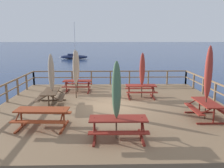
{
  "coord_description": "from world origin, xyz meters",
  "views": [
    {
      "loc": [
        -0.32,
        -11.9,
        4.26
      ],
      "look_at": [
        0.0,
        0.89,
        1.74
      ],
      "focal_mm": 37.04,
      "sensor_mm": 36.0,
      "label": 1
    }
  ],
  "objects_px": {
    "picnic_table_back_left": "(42,114)",
    "patio_umbrella_tall_back_left": "(208,73)",
    "sailboat_distant": "(74,57)",
    "picnic_table_mid_left": "(118,123)",
    "patio_umbrella_short_mid": "(51,73)",
    "patio_umbrella_tall_mid_left": "(116,90)",
    "patio_umbrella_tall_front": "(77,66)",
    "picnic_table_front_right": "(51,95)",
    "picnic_table_mid_right": "(77,84)",
    "patio_umbrella_tall_mid_right": "(142,69)",
    "picnic_table_front_left": "(141,88)",
    "picnic_table_back_right": "(206,106)",
    "patio_umbrella_short_back": "(75,68)"
  },
  "relations": [
    {
      "from": "patio_umbrella_tall_front",
      "to": "patio_umbrella_tall_mid_right",
      "type": "bearing_deg",
      "value": -21.73
    },
    {
      "from": "patio_umbrella_tall_front",
      "to": "picnic_table_mid_right",
      "type": "bearing_deg",
      "value": 97.84
    },
    {
      "from": "patio_umbrella_tall_front",
      "to": "patio_umbrella_short_mid",
      "type": "height_order",
      "value": "patio_umbrella_tall_front"
    },
    {
      "from": "picnic_table_mid_left",
      "to": "patio_umbrella_short_mid",
      "type": "height_order",
      "value": "patio_umbrella_short_mid"
    },
    {
      "from": "picnic_table_back_right",
      "to": "picnic_table_front_left",
      "type": "bearing_deg",
      "value": 121.9
    },
    {
      "from": "patio_umbrella_tall_mid_right",
      "to": "picnic_table_back_right",
      "type": "bearing_deg",
      "value": -58.38
    },
    {
      "from": "patio_umbrella_tall_mid_left",
      "to": "picnic_table_back_left",
      "type": "bearing_deg",
      "value": 158.77
    },
    {
      "from": "picnic_table_front_left",
      "to": "picnic_table_back_left",
      "type": "distance_m",
      "value": 6.63
    },
    {
      "from": "picnic_table_mid_left",
      "to": "sailboat_distant",
      "type": "relative_size",
      "value": 0.27
    },
    {
      "from": "picnic_table_front_right",
      "to": "sailboat_distant",
      "type": "bearing_deg",
      "value": 96.02
    },
    {
      "from": "picnic_table_back_right",
      "to": "patio_umbrella_short_back",
      "type": "xyz_separation_m",
      "value": [
        -6.28,
        3.79,
        1.29
      ]
    },
    {
      "from": "picnic_table_mid_left",
      "to": "patio_umbrella_short_back",
      "type": "relative_size",
      "value": 0.71
    },
    {
      "from": "picnic_table_mid_left",
      "to": "patio_umbrella_short_back",
      "type": "distance_m",
      "value": 6.37
    },
    {
      "from": "picnic_table_mid_left",
      "to": "picnic_table_back_left",
      "type": "bearing_deg",
      "value": 159.55
    },
    {
      "from": "patio_umbrella_tall_front",
      "to": "picnic_table_back_right",
      "type": "bearing_deg",
      "value": -40.17
    },
    {
      "from": "patio_umbrella_tall_front",
      "to": "patio_umbrella_tall_mid_right",
      "type": "relative_size",
      "value": 1.02
    },
    {
      "from": "picnic_table_back_right",
      "to": "patio_umbrella_tall_front",
      "type": "bearing_deg",
      "value": 139.83
    },
    {
      "from": "patio_umbrella_tall_front",
      "to": "patio_umbrella_tall_back_left",
      "type": "relative_size",
      "value": 0.85
    },
    {
      "from": "picnic_table_mid_left",
      "to": "patio_umbrella_tall_mid_right",
      "type": "bearing_deg",
      "value": 73.46
    },
    {
      "from": "patio_umbrella_short_mid",
      "to": "patio_umbrella_short_back",
      "type": "xyz_separation_m",
      "value": [
        1.09,
        1.41,
        0.1
      ]
    },
    {
      "from": "picnic_table_back_right",
      "to": "picnic_table_front_left",
      "type": "distance_m",
      "value": 4.49
    },
    {
      "from": "picnic_table_back_left",
      "to": "patio_umbrella_tall_back_left",
      "type": "distance_m",
      "value": 7.18
    },
    {
      "from": "picnic_table_front_left",
      "to": "patio_umbrella_short_mid",
      "type": "relative_size",
      "value": 0.67
    },
    {
      "from": "picnic_table_front_right",
      "to": "picnic_table_back_left",
      "type": "xyz_separation_m",
      "value": [
        0.42,
        -3.27,
        0.0
      ]
    },
    {
      "from": "patio_umbrella_short_mid",
      "to": "sailboat_distant",
      "type": "xyz_separation_m",
      "value": [
        -4.03,
        37.47,
        -1.98
      ]
    },
    {
      "from": "picnic_table_mid_right",
      "to": "sailboat_distant",
      "type": "bearing_deg",
      "value": 98.27
    },
    {
      "from": "sailboat_distant",
      "to": "patio_umbrella_tall_front",
      "type": "bearing_deg",
      "value": -81.73
    },
    {
      "from": "picnic_table_front_right",
      "to": "patio_umbrella_tall_front",
      "type": "height_order",
      "value": "patio_umbrella_tall_front"
    },
    {
      "from": "patio_umbrella_tall_back_left",
      "to": "patio_umbrella_tall_mid_right",
      "type": "bearing_deg",
      "value": 120.74
    },
    {
      "from": "picnic_table_mid_right",
      "to": "picnic_table_front_right",
      "type": "height_order",
      "value": "same"
    },
    {
      "from": "sailboat_distant",
      "to": "patio_umbrella_short_back",
      "type": "bearing_deg",
      "value": -81.92
    },
    {
      "from": "picnic_table_back_left",
      "to": "patio_umbrella_tall_mid_left",
      "type": "xyz_separation_m",
      "value": [
        2.91,
        -1.13,
        1.21
      ]
    },
    {
      "from": "picnic_table_back_left",
      "to": "patio_umbrella_tall_mid_right",
      "type": "bearing_deg",
      "value": 44.94
    },
    {
      "from": "picnic_table_front_left",
      "to": "patio_umbrella_tall_back_left",
      "type": "xyz_separation_m",
      "value": [
        2.32,
        -3.85,
        1.5
      ]
    },
    {
      "from": "patio_umbrella_tall_back_left",
      "to": "patio_umbrella_tall_mid_left",
      "type": "relative_size",
      "value": 1.16
    },
    {
      "from": "patio_umbrella_tall_back_left",
      "to": "picnic_table_mid_left",
      "type": "bearing_deg",
      "value": -153.57
    },
    {
      "from": "picnic_table_mid_right",
      "to": "picnic_table_back_right",
      "type": "distance_m",
      "value": 8.42
    },
    {
      "from": "patio_umbrella_short_mid",
      "to": "patio_umbrella_tall_mid_left",
      "type": "distance_m",
      "value": 5.5
    },
    {
      "from": "patio_umbrella_short_back",
      "to": "picnic_table_mid_left",
      "type": "bearing_deg",
      "value": -69.01
    },
    {
      "from": "picnic_table_back_right",
      "to": "patio_umbrella_tall_mid_right",
      "type": "relative_size",
      "value": 0.69
    },
    {
      "from": "sailboat_distant",
      "to": "patio_umbrella_tall_back_left",
      "type": "bearing_deg",
      "value": -74.12
    },
    {
      "from": "sailboat_distant",
      "to": "picnic_table_back_left",
      "type": "bearing_deg",
      "value": -83.87
    },
    {
      "from": "picnic_table_front_right",
      "to": "picnic_table_back_left",
      "type": "bearing_deg",
      "value": -82.63
    },
    {
      "from": "patio_umbrella_tall_back_left",
      "to": "patio_umbrella_tall_front",
      "type": "bearing_deg",
      "value": 139.37
    },
    {
      "from": "patio_umbrella_tall_mid_right",
      "to": "patio_umbrella_short_back",
      "type": "height_order",
      "value": "patio_umbrella_short_back"
    },
    {
      "from": "patio_umbrella_tall_back_left",
      "to": "patio_umbrella_short_back",
      "type": "distance_m",
      "value": 7.32
    },
    {
      "from": "picnic_table_mid_right",
      "to": "patio_umbrella_tall_mid_right",
      "type": "height_order",
      "value": "patio_umbrella_tall_mid_right"
    },
    {
      "from": "picnic_table_mid_right",
      "to": "patio_umbrella_short_mid",
      "type": "relative_size",
      "value": 0.69
    },
    {
      "from": "sailboat_distant",
      "to": "picnic_table_back_right",
      "type": "bearing_deg",
      "value": -74.03
    },
    {
      "from": "picnic_table_front_right",
      "to": "patio_umbrella_tall_mid_right",
      "type": "xyz_separation_m",
      "value": [
        5.12,
        1.42,
        1.16
      ]
    }
  ]
}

